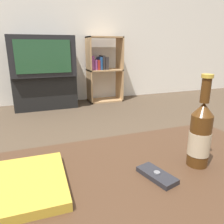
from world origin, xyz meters
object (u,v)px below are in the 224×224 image
(television, at_px, (42,56))
(tv_stand, at_px, (45,91))
(table_book, at_px, (27,183))
(beer_bottle, at_px, (200,135))
(bookshelf, at_px, (103,68))
(cell_phone, at_px, (157,175))

(television, bearing_deg, tv_stand, 90.00)
(table_book, bearing_deg, tv_stand, 86.77)
(tv_stand, height_order, table_book, table_book)
(tv_stand, xyz_separation_m, beer_bottle, (0.29, -2.71, 0.36))
(bookshelf, bearing_deg, television, -175.38)
(cell_phone, bearing_deg, beer_bottle, -8.04)
(tv_stand, distance_m, table_book, 2.67)
(bookshelf, height_order, table_book, bookshelf)
(beer_bottle, bearing_deg, tv_stand, 96.02)
(cell_phone, relative_size, table_book, 0.50)
(tv_stand, height_order, bookshelf, bookshelf)
(bookshelf, relative_size, table_book, 3.90)
(television, distance_m, bookshelf, 0.90)
(television, xyz_separation_m, beer_bottle, (0.29, -2.70, -0.12))
(beer_bottle, height_order, table_book, beer_bottle)
(television, height_order, cell_phone, television)
(tv_stand, xyz_separation_m, television, (0.00, -0.00, 0.49))
(television, height_order, beer_bottle, television)
(tv_stand, distance_m, television, 0.49)
(bookshelf, relative_size, cell_phone, 7.86)
(tv_stand, distance_m, cell_phone, 2.74)
(bookshelf, bearing_deg, table_book, -111.68)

